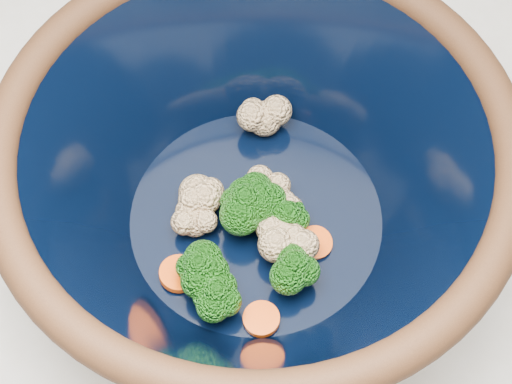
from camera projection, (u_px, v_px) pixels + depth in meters
The scene contains 4 objects.
ground at pixel (246, 384), 1.49m from camera, with size 3.00×3.00×0.00m, color #9E7A54.
counter at pixel (242, 306), 1.10m from camera, with size 1.20×1.20×0.90m, color beige.
mixing_bowl at pixel (256, 181), 0.57m from camera, with size 0.40×0.40×0.17m.
vegetable_pile at pixel (253, 220), 0.59m from camera, with size 0.14×0.22×0.05m.
Camera 1 is at (0.13, -0.38, 1.49)m, focal length 50.00 mm.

